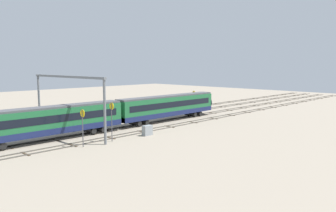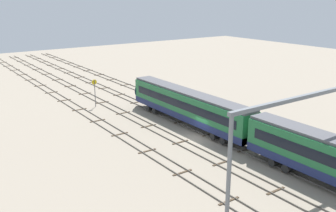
{
  "view_description": "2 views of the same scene",
  "coord_description": "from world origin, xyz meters",
  "px_view_note": "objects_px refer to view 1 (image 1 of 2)",
  "views": [
    {
      "loc": [
        -42.47,
        -47.95,
        10.87
      ],
      "look_at": [
        6.57,
        -0.69,
        2.56
      ],
      "focal_mm": 36.2,
      "sensor_mm": 36.0,
      "label": 1
    },
    {
      "loc": [
        -35.13,
        28.95,
        17.64
      ],
      "look_at": [
        7.39,
        -0.85,
        2.45
      ],
      "focal_mm": 40.21,
      "sensor_mm": 36.0,
      "label": 2
    }
  ],
  "objects_px": {
    "speed_sign_near_foreground": "(112,116)",
    "speed_sign_far_trackside": "(194,98)",
    "speed_sign_mid_trackside": "(83,122)",
    "relay_cabinet": "(147,130)",
    "overhead_gantry": "(67,90)"
  },
  "relations": [
    {
      "from": "relay_cabinet",
      "to": "speed_sign_near_foreground",
      "type": "bearing_deg",
      "value": 174.85
    },
    {
      "from": "overhead_gantry",
      "to": "relay_cabinet",
      "type": "height_order",
      "value": "overhead_gantry"
    },
    {
      "from": "overhead_gantry",
      "to": "speed_sign_mid_trackside",
      "type": "relative_size",
      "value": 4.0
    },
    {
      "from": "speed_sign_mid_trackside",
      "to": "speed_sign_far_trackside",
      "type": "bearing_deg",
      "value": 19.11
    },
    {
      "from": "speed_sign_near_foreground",
      "to": "speed_sign_far_trackside",
      "type": "height_order",
      "value": "speed_sign_near_foreground"
    },
    {
      "from": "speed_sign_mid_trackside",
      "to": "relay_cabinet",
      "type": "height_order",
      "value": "speed_sign_mid_trackside"
    },
    {
      "from": "speed_sign_far_trackside",
      "to": "relay_cabinet",
      "type": "relative_size",
      "value": 2.89
    },
    {
      "from": "overhead_gantry",
      "to": "speed_sign_far_trackside",
      "type": "relative_size",
      "value": 4.38
    },
    {
      "from": "overhead_gantry",
      "to": "speed_sign_mid_trackside",
      "type": "height_order",
      "value": "overhead_gantry"
    },
    {
      "from": "speed_sign_mid_trackside",
      "to": "relay_cabinet",
      "type": "xyz_separation_m",
      "value": [
        10.98,
        -0.62,
        -2.58
      ]
    },
    {
      "from": "speed_sign_mid_trackside",
      "to": "relay_cabinet",
      "type": "bearing_deg",
      "value": -3.26
    },
    {
      "from": "overhead_gantry",
      "to": "speed_sign_mid_trackside",
      "type": "xyz_separation_m",
      "value": [
        -2.94,
        -8.88,
        -3.62
      ]
    },
    {
      "from": "overhead_gantry",
      "to": "speed_sign_far_trackside",
      "type": "distance_m",
      "value": 37.06
    },
    {
      "from": "speed_sign_mid_trackside",
      "to": "speed_sign_far_trackside",
      "type": "height_order",
      "value": "speed_sign_mid_trackside"
    },
    {
      "from": "speed_sign_far_trackside",
      "to": "relay_cabinet",
      "type": "xyz_separation_m",
      "value": [
        -28.48,
        -14.3,
        -2.18
      ]
    }
  ]
}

